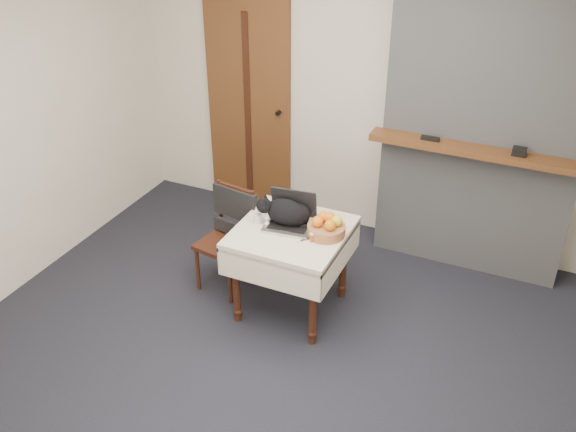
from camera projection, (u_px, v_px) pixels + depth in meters
name	position (u px, v px, depth m)	size (l,w,h in m)	color
ground	(275.00, 365.00, 4.39)	(4.50, 4.50, 0.00)	black
room_shell	(306.00, 98.00, 3.85)	(4.52, 4.01, 2.61)	beige
door	(249.00, 106.00, 5.85)	(0.82, 0.10, 2.00)	brown
chimney	(486.00, 116.00, 4.85)	(1.62, 0.48, 2.60)	gray
side_table	(291.00, 243.00, 4.63)	(0.78, 0.78, 0.70)	#3A1D0F
laptop	(291.00, 217.00, 4.60)	(0.37, 0.33, 0.25)	#B7B7BC
cat	(287.00, 213.00, 4.59)	(0.48, 0.28, 0.23)	black
cream_jar	(258.00, 219.00, 4.64)	(0.06, 0.06, 0.07)	silver
pill_bottle	(312.00, 237.00, 4.42)	(0.03, 0.03, 0.07)	#B34916
fruit_basket	(327.00, 227.00, 4.48)	(0.27, 0.27, 0.15)	#A96C44
desk_clutter	(317.00, 235.00, 4.51)	(0.12, 0.01, 0.01)	black
chair	(231.00, 224.00, 4.95)	(0.43, 0.43, 0.84)	#3A1D0F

